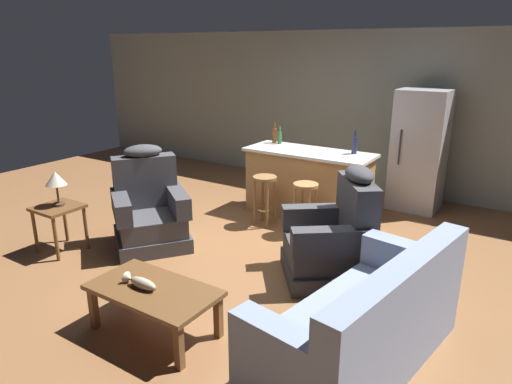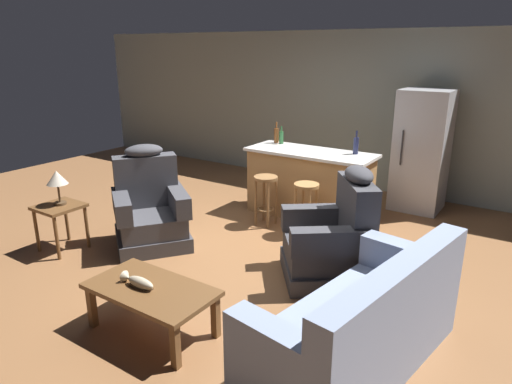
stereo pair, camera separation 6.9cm
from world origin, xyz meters
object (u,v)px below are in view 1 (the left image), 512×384
object	(u,v)px
bar_stool_right	(305,199)
refrigerator	(419,150)
couch	(365,326)
kitchen_island	(308,183)
fish_figurine	(140,283)
bottle_short_amber	(280,137)
bottle_tall_green	(354,145)
recliner_near_island	(334,240)
bottle_wine_dark	(275,135)
bar_stool_left	(265,191)
recliner_near_lamp	(149,211)
coffee_table	(154,294)
table_lamp	(56,180)

from	to	relation	value
bar_stool_right	refrigerator	bearing A→B (deg)	63.44
couch	kitchen_island	distance (m)	3.26
fish_figurine	kitchen_island	size ratio (longest dim) A/B	0.19
fish_figurine	bottle_short_amber	distance (m)	3.62
bottle_tall_green	bottle_short_amber	size ratio (longest dim) A/B	1.21
recliner_near_island	bar_stool_right	world-z (taller)	recliner_near_island
bottle_tall_green	bottle_wine_dark	world-z (taller)	bottle_tall_green
fish_figurine	bar_stool_left	world-z (taller)	bar_stool_left
recliner_near_lamp	kitchen_island	distance (m)	2.26
fish_figurine	bottle_tall_green	size ratio (longest dim) A/B	1.07
coffee_table	recliner_near_island	size ratio (longest dim) A/B	0.92
couch	recliner_near_lamp	xyz separation A→B (m)	(-3.02, 0.75, 0.08)
bar_stool_right	bottle_wine_dark	size ratio (longest dim) A/B	2.18
kitchen_island	bar_stool_left	size ratio (longest dim) A/B	2.65
coffee_table	bottle_short_amber	world-z (taller)	bottle_short_amber
bottle_tall_green	kitchen_island	bearing A→B (deg)	-162.80
fish_figurine	bottle_tall_green	xyz separation A→B (m)	(0.46, 3.48, 0.61)
coffee_table	bar_stool_right	xyz separation A→B (m)	(0.07, 2.62, 0.11)
recliner_near_island	bottle_tall_green	size ratio (longest dim) A/B	3.79
coffee_table	recliner_near_lamp	world-z (taller)	recliner_near_lamp
kitchen_island	refrigerator	size ratio (longest dim) A/B	1.02
coffee_table	bottle_wine_dark	distance (m)	3.66
bar_stool_left	bar_stool_right	xyz separation A→B (m)	(0.61, 0.00, 0.00)
refrigerator	bottle_wine_dark	world-z (taller)	refrigerator
table_lamp	kitchen_island	world-z (taller)	table_lamp
recliner_near_island	table_lamp	bearing A→B (deg)	-16.70
coffee_table	recliner_near_lamp	xyz separation A→B (m)	(-1.39, 1.32, 0.06)
bar_stool_left	bottle_tall_green	bearing A→B (deg)	41.61
coffee_table	fish_figurine	size ratio (longest dim) A/B	3.24
bottle_short_amber	coffee_table	bearing A→B (deg)	-76.73
bar_stool_right	kitchen_island	bearing A→B (deg)	114.18
bar_stool_left	bottle_wine_dark	bearing A→B (deg)	113.13
refrigerator	bottle_wine_dark	size ratio (longest dim) A/B	5.65
fish_figurine	couch	xyz separation A→B (m)	(1.73, 0.61, -0.12)
bottle_wine_dark	bottle_short_amber	bearing A→B (deg)	-9.55
recliner_near_lamp	couch	bearing A→B (deg)	22.14
bar_stool_left	bottle_short_amber	world-z (taller)	bottle_short_amber
bottle_wine_dark	couch	bearing A→B (deg)	-48.90
fish_figurine	bottle_wine_dark	xyz separation A→B (m)	(-0.81, 3.52, 0.61)
couch	bar_stool_right	distance (m)	2.59
couch	bar_stool_left	xyz separation A→B (m)	(-2.17, 2.06, 0.13)
kitchen_island	recliner_near_lamp	bearing A→B (deg)	-121.25
recliner_near_island	table_lamp	world-z (taller)	recliner_near_island
refrigerator	bottle_short_amber	bearing A→B (deg)	-151.11
table_lamp	bottle_wine_dark	size ratio (longest dim) A/B	1.32
recliner_near_lamp	recliner_near_island	bearing A→B (deg)	46.92
coffee_table	bar_stool_left	bearing A→B (deg)	101.79
bottle_tall_green	bottle_short_amber	distance (m)	1.18
couch	recliner_near_island	distance (m)	1.41
table_lamp	refrigerator	world-z (taller)	refrigerator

